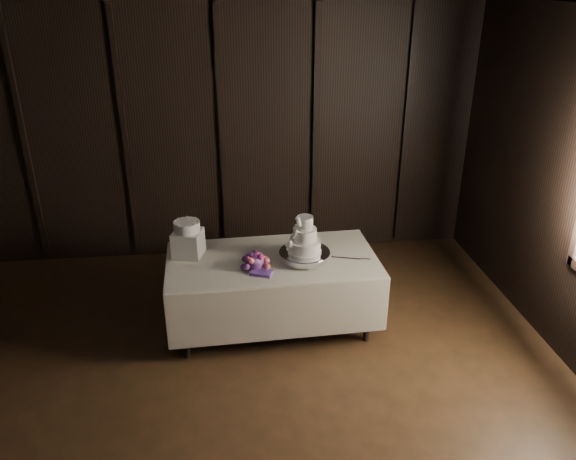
% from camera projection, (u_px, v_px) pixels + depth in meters
% --- Properties ---
extents(room, '(6.08, 7.08, 3.08)m').
position_uv_depth(room, '(228.00, 288.00, 3.38)').
color(room, black).
rests_on(room, ground).
extents(display_table, '(2.03, 1.11, 0.76)m').
position_uv_depth(display_table, '(273.00, 290.00, 5.46)').
color(display_table, silver).
rests_on(display_table, ground).
extents(cake_stand, '(0.55, 0.55, 0.09)m').
position_uv_depth(cake_stand, '(305.00, 256.00, 5.27)').
color(cake_stand, silver).
rests_on(cake_stand, display_table).
extents(wedding_cake, '(0.35, 0.30, 0.36)m').
position_uv_depth(wedding_cake, '(302.00, 239.00, 5.17)').
color(wedding_cake, white).
rests_on(wedding_cake, cake_stand).
extents(bouquet, '(0.44, 0.50, 0.20)m').
position_uv_depth(bouquet, '(255.00, 262.00, 5.11)').
color(bouquet, '#BF4951').
rests_on(bouquet, display_table).
extents(box_pedestal, '(0.32, 0.32, 0.25)m').
position_uv_depth(box_pedestal, '(188.00, 243.00, 5.33)').
color(box_pedestal, white).
rests_on(box_pedestal, display_table).
extents(small_cake, '(0.32, 0.32, 0.10)m').
position_uv_depth(small_cake, '(187.00, 227.00, 5.26)').
color(small_cake, white).
rests_on(small_cake, box_pedestal).
extents(cake_knife, '(0.36, 0.13, 0.01)m').
position_uv_depth(cake_knife, '(346.00, 258.00, 5.31)').
color(cake_knife, silver).
rests_on(cake_knife, display_table).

